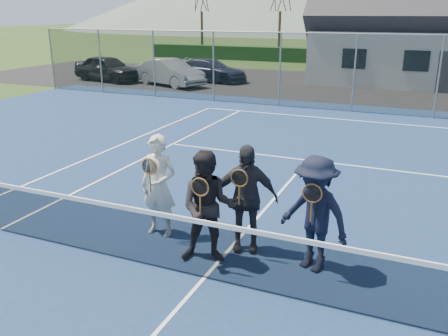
# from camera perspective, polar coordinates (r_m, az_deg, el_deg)

# --- Properties ---
(ground) EXTENTS (220.00, 220.00, 0.00)m
(ground) POSITION_cam_1_polar(r_m,az_deg,el_deg) (25.95, 17.31, 9.07)
(ground) COLOR #294117
(ground) RESTS_ON ground
(court_surface) EXTENTS (30.00, 30.00, 0.02)m
(court_surface) POSITION_cam_1_polar(r_m,az_deg,el_deg) (7.22, -2.39, -13.21)
(court_surface) COLOR navy
(court_surface) RESTS_ON ground
(tarmac_carpark) EXTENTS (40.00, 12.00, 0.01)m
(tarmac_carpark) POSITION_cam_1_polar(r_m,az_deg,el_deg) (26.67, 8.65, 9.91)
(tarmac_carpark) COLOR black
(tarmac_carpark) RESTS_ON ground
(hedge_row) EXTENTS (40.00, 1.20, 1.10)m
(hedge_row) POSITION_cam_1_polar(r_m,az_deg,el_deg) (37.77, 19.59, 12.32)
(hedge_row) COLOR black
(hedge_row) RESTS_ON ground
(car_a) EXTENTS (4.50, 2.46, 1.45)m
(car_a) POSITION_cam_1_polar(r_m,az_deg,el_deg) (28.41, -13.81, 11.57)
(car_a) COLOR black
(car_a) RESTS_ON ground
(car_b) EXTENTS (4.49, 2.91, 1.40)m
(car_b) POSITION_cam_1_polar(r_m,az_deg,el_deg) (26.04, -6.51, 11.34)
(car_b) COLOR gray
(car_b) RESTS_ON ground
(car_c) EXTENTS (4.50, 2.12, 1.27)m
(car_c) POSITION_cam_1_polar(r_m,az_deg,el_deg) (27.42, -1.70, 11.66)
(car_c) COLOR #191B32
(car_c) RESTS_ON ground
(court_markings) EXTENTS (11.03, 23.83, 0.01)m
(court_markings) POSITION_cam_1_polar(r_m,az_deg,el_deg) (7.21, -2.40, -13.11)
(court_markings) COLOR white
(court_markings) RESTS_ON court_surface
(tennis_net) EXTENTS (11.68, 0.08, 1.10)m
(tennis_net) POSITION_cam_1_polar(r_m,az_deg,el_deg) (6.96, -2.45, -9.49)
(tennis_net) COLOR slate
(tennis_net) RESTS_ON ground
(perimeter_fence) EXTENTS (30.07, 0.07, 3.02)m
(perimeter_fence) POSITION_cam_1_polar(r_m,az_deg,el_deg) (19.36, 15.41, 10.93)
(perimeter_fence) COLOR slate
(perimeter_fence) RESTS_ON ground
(player_a) EXTENTS (0.67, 0.51, 1.80)m
(player_a) POSITION_cam_1_polar(r_m,az_deg,el_deg) (8.26, -7.83, -2.13)
(player_a) COLOR beige
(player_a) RESTS_ON court_surface
(player_b) EXTENTS (1.05, 0.93, 1.80)m
(player_b) POSITION_cam_1_polar(r_m,az_deg,el_deg) (7.30, -1.92, -4.78)
(player_b) COLOR black
(player_b) RESTS_ON court_surface
(player_c) EXTENTS (1.14, 0.74, 1.80)m
(player_c) POSITION_cam_1_polar(r_m,az_deg,el_deg) (7.66, 2.56, -3.64)
(player_c) COLOR #28272C
(player_c) RESTS_ON court_surface
(player_d) EXTENTS (1.33, 1.06, 1.80)m
(player_d) POSITION_cam_1_polar(r_m,az_deg,el_deg) (7.20, 10.87, -5.47)
(player_d) COLOR black
(player_d) RESTS_ON court_surface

